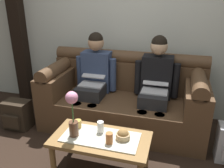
% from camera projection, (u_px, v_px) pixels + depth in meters
% --- Properties ---
extents(back_wall_patterned, '(6.00, 0.12, 2.90)m').
position_uv_depth(back_wall_patterned, '(134.00, 11.00, 3.23)').
color(back_wall_patterned, silver).
rests_on(back_wall_patterned, ground_plane).
extents(timber_pillar, '(0.20, 0.20, 2.90)m').
position_uv_depth(timber_pillar, '(16.00, 9.00, 3.57)').
color(timber_pillar, black).
rests_on(timber_pillar, ground_plane).
extents(couch, '(2.07, 0.88, 0.96)m').
position_uv_depth(couch, '(124.00, 99.00, 3.14)').
color(couch, '#513823').
rests_on(couch, ground_plane).
extents(person_left, '(0.56, 0.67, 1.22)m').
position_uv_depth(person_left, '(94.00, 76.00, 3.14)').
color(person_left, '#232326').
rests_on(person_left, ground_plane).
extents(person_right, '(0.56, 0.67, 1.22)m').
position_uv_depth(person_right, '(156.00, 82.00, 2.93)').
color(person_right, '#232326').
rests_on(person_right, ground_plane).
extents(coffee_table, '(0.95, 0.49, 0.41)m').
position_uv_depth(coffee_table, '(101.00, 142.00, 2.29)').
color(coffee_table, olive).
rests_on(coffee_table, ground_plane).
extents(flower_vase, '(0.12, 0.12, 0.46)m').
position_uv_depth(flower_vase, '(73.00, 111.00, 2.19)').
color(flower_vase, brown).
rests_on(flower_vase, coffee_table).
extents(snack_bowl, '(0.14, 0.14, 0.11)m').
position_uv_depth(snack_bowl, '(123.00, 135.00, 2.23)').
color(snack_bowl, tan).
rests_on(snack_bowl, coffee_table).
extents(cup_near_left, '(0.07, 0.07, 0.08)m').
position_uv_depth(cup_near_left, '(78.00, 124.00, 2.41)').
color(cup_near_left, gold).
rests_on(cup_near_left, coffee_table).
extents(cup_near_right, '(0.06, 0.06, 0.12)m').
position_uv_depth(cup_near_right, '(101.00, 127.00, 2.32)').
color(cup_near_right, white).
rests_on(cup_near_right, coffee_table).
extents(cup_far_center, '(0.07, 0.07, 0.11)m').
position_uv_depth(cup_far_center, '(109.00, 138.00, 2.15)').
color(cup_far_center, '#B26633').
rests_on(cup_far_center, coffee_table).
extents(backpack_left, '(0.33, 0.28, 0.38)m').
position_uv_depth(backpack_left, '(17.00, 115.00, 3.12)').
color(backpack_left, '#2D2319').
rests_on(backpack_left, ground_plane).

